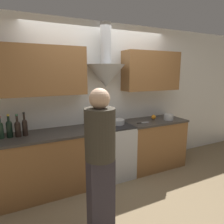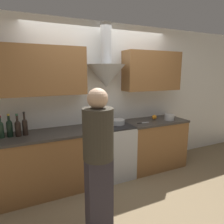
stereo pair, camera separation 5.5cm
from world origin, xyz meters
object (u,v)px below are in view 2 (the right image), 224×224
Objects in this scene: person_foreground_left at (98,156)px; orange_fruit at (154,117)px; stove_range at (109,151)px; stock_pot at (100,122)px; wine_bottle_1 at (1,129)px; wine_bottle_2 at (10,127)px; saucepan at (169,117)px; wine_bottle_4 at (25,126)px; wine_bottle_3 at (18,127)px; mixing_bowl at (118,122)px.

orange_fruit is at bearing 35.46° from person_foreground_left.
stove_range is 1.30m from person_foreground_left.
stock_pot is 1.17m from person_foreground_left.
wine_bottle_1 is 0.96× the size of wine_bottle_2.
wine_bottle_4 is at bearing 176.34° from saucepan.
wine_bottle_2 is 0.96× the size of wine_bottle_4.
wine_bottle_2 is 0.19m from wine_bottle_4.
wine_bottle_4 reaches higher than stock_pot.
stock_pot reaches higher than saucepan.
person_foreground_left is (-0.44, -1.08, -0.08)m from stock_pot.
stock_pot reaches higher than stove_range.
orange_fruit is at bearing 0.65° from wine_bottle_3.
saucepan is at bearing -3.66° from wine_bottle_4.
person_foreground_left is at bearing -125.49° from mixing_bowl.
stove_range is 0.52m from mixing_bowl.
wine_bottle_2 is at bearing 2.00° from wine_bottle_1.
saucepan is at bearing -3.59° from wine_bottle_2.
mixing_bowl is (1.45, -0.01, -0.09)m from wine_bottle_4.
wine_bottle_3 is at bearing -5.86° from wine_bottle_1.
wine_bottle_4 is 1.45× the size of stock_pot.
wine_bottle_3 reaches higher than saucepan.
wine_bottle_2 is 3.77× the size of orange_fruit.
wine_bottle_3 is 1.54m from mixing_bowl.
wine_bottle_2 is 0.20× the size of person_foreground_left.
stock_pot is at bearing -0.83° from wine_bottle_4.
mixing_bowl is at bearing -0.67° from wine_bottle_1.
saucepan is (2.64, -0.17, -0.08)m from wine_bottle_2.
wine_bottle_3 is 2.55m from saucepan.
saucepan is (0.21, -0.17, 0.01)m from orange_fruit.
wine_bottle_3 is at bearing -170.24° from wine_bottle_4.
wine_bottle_3 is at bearing -179.35° from orange_fruit.
wine_bottle_4 is (0.30, -0.01, 0.01)m from wine_bottle_1.
stove_range is at bearing -8.28° from stock_pot.
mixing_bowl reaches higher than stove_range.
stock_pot is at bearing -179.77° from mixing_bowl.
saucepan is 0.11× the size of person_foreground_left.
wine_bottle_1 is 2.53m from orange_fruit.
stock_pot is (1.21, -0.00, -0.05)m from wine_bottle_3.
stove_range is 0.55m from stock_pot.
wine_bottle_2 is at bearing 176.41° from saucepan.
person_foreground_left reaches higher than stove_range.
person_foreground_left is at bearing -152.01° from saucepan.
saucepan reaches higher than stove_range.
wine_bottle_3 is 0.09m from wine_bottle_4.
mixing_bowl is at bearing -178.13° from orange_fruit.
stove_range is at bearing 60.17° from person_foreground_left.
stove_range is at bearing -1.03° from wine_bottle_3.
orange_fruit is at bearing 0.03° from wine_bottle_2.
saucepan is at bearing -8.07° from mixing_bowl.
wine_bottle_4 reaches higher than wine_bottle_3.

